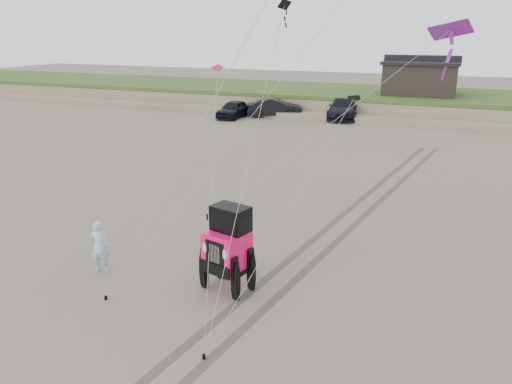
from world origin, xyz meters
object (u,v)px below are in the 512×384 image
at_px(jeep, 227,258).
at_px(man, 100,246).
at_px(truck_a, 233,109).
at_px(truck_c, 343,108).
at_px(cabin, 421,77).
at_px(truck_b, 275,108).

relative_size(jeep, man, 3.19).
relative_size(truck_a, truck_c, 0.73).
bearing_deg(truck_c, truck_a, -168.10).
height_order(cabin, truck_c, cabin).
height_order(truck_a, man, man).
bearing_deg(truck_c, man, -99.61).
bearing_deg(cabin, truck_c, -137.94).
xyz_separation_m(truck_b, man, (5.15, -29.29, 0.07)).
distance_m(cabin, man, 36.40).
height_order(truck_b, man, man).
height_order(cabin, jeep, cabin).
xyz_separation_m(truck_a, truck_c, (8.72, 3.29, 0.12)).
bearing_deg(truck_c, cabin, 33.31).
relative_size(truck_c, man, 3.50).
bearing_deg(truck_a, truck_b, 29.90).
bearing_deg(cabin, truck_a, -149.79).
distance_m(cabin, truck_c, 7.91).
distance_m(truck_a, truck_b, 3.60).
height_order(truck_b, truck_c, truck_c).
bearing_deg(man, jeep, 173.45).
distance_m(truck_a, truck_c, 9.32).
xyz_separation_m(truck_a, truck_b, (3.11, 1.82, 0.04)).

